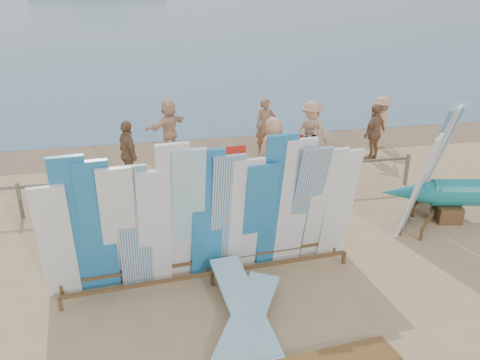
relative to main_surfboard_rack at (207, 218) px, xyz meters
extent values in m
plane|color=tan|center=(-0.05, 0.42, -1.32)|extent=(160.00, 160.00, 0.00)
cube|color=#826449|center=(-0.05, 7.62, -1.32)|extent=(40.00, 2.60, 0.01)
cube|color=#6D6452|center=(-0.05, 3.42, -0.52)|extent=(12.00, 0.06, 0.06)
cube|color=#6D6452|center=(-4.05, 3.42, -0.87)|extent=(0.08, 0.08, 0.90)
cube|color=#6D6452|center=(-2.05, 3.42, -0.87)|extent=(0.08, 0.08, 0.90)
cube|color=#6D6452|center=(-0.05, 3.42, -0.87)|extent=(0.08, 0.08, 0.90)
cube|color=#6D6452|center=(1.95, 3.42, -0.87)|extent=(0.08, 0.08, 0.90)
cube|color=#6D6452|center=(3.95, 3.42, -0.87)|extent=(0.08, 0.08, 0.90)
cube|color=#6D6452|center=(5.95, 3.42, -0.87)|extent=(0.08, 0.08, 0.90)
cube|color=brown|center=(0.03, -0.23, -1.06)|extent=(5.49, 0.52, 0.06)
cube|color=brown|center=(0.00, 0.23, -1.06)|extent=(5.49, 0.52, 0.06)
cube|color=white|center=(-2.66, -0.22, -0.11)|extent=(0.63, 0.70, 2.42)
cube|color=#2377B3|center=(-2.30, -0.19, 0.14)|extent=(0.64, 0.78, 2.91)
cube|color=#2377B3|center=(-1.95, -0.16, 0.08)|extent=(0.64, 0.78, 2.80)
cube|color=white|center=(-1.59, -0.13, 0.01)|extent=(0.65, 0.90, 2.66)
cube|color=silver|center=(-1.33, -0.11, -0.02)|extent=(0.63, 0.61, 2.61)
cube|color=white|center=(-0.97, -0.08, -0.08)|extent=(0.63, 0.66, 2.49)
cube|color=white|center=(-0.62, -0.05, 0.16)|extent=(0.64, 0.80, 2.96)
cube|color=#8CCAE0|center=(-0.35, -0.03, 0.10)|extent=(0.65, 0.85, 2.84)
cube|color=#2377B3|center=(0.00, 0.00, 0.06)|extent=(0.63, 0.65, 2.77)
cube|color=silver|center=(0.36, 0.03, 0.00)|extent=(0.64, 0.74, 2.64)
cube|color=white|center=(0.71, 0.06, -0.05)|extent=(0.63, 0.71, 2.53)
cube|color=#2377B3|center=(0.98, 0.08, -0.12)|extent=(0.64, 0.78, 2.41)
cube|color=#2377B3|center=(1.33, 0.11, 0.14)|extent=(0.63, 0.71, 2.93)
cube|color=white|center=(1.69, 0.14, 0.09)|extent=(0.63, 0.70, 2.82)
cube|color=silver|center=(1.95, 0.16, 0.01)|extent=(0.65, 0.92, 2.65)
cube|color=white|center=(2.31, 0.19, -0.03)|extent=(0.64, 0.79, 2.57)
cube|color=white|center=(2.66, 0.22, -0.08)|extent=(0.63, 0.64, 2.49)
cube|color=brown|center=(5.54, 1.32, -1.06)|extent=(1.49, 1.56, 0.06)
cube|color=brown|center=(5.20, 1.64, -1.06)|extent=(1.49, 1.56, 0.06)
cube|color=white|center=(4.69, 0.77, -0.12)|extent=(0.85, 0.85, 2.41)
cube|color=silver|center=(5.14, 1.24, 0.12)|extent=(0.97, 0.96, 2.88)
cube|color=white|center=(5.60, 1.71, 0.06)|extent=(0.98, 0.97, 2.76)
cube|color=silver|center=(6.05, 2.19, 0.00)|extent=(0.99, 0.99, 2.64)
cube|color=brown|center=(5.93, 1.35, -1.12)|extent=(0.67, 0.76, 0.40)
cone|color=teal|center=(4.96, 1.55, -0.62)|extent=(1.41, 0.87, 0.61)
cube|color=brown|center=(2.35, 0.91, -0.60)|extent=(1.01, 0.81, 0.05)
cube|color=white|center=(2.35, 0.91, -0.33)|extent=(0.47, 0.13, 0.43)
cube|color=#8CCAE0|center=(0.44, -1.31, -1.32)|extent=(0.84, 2.73, 0.44)
cube|color=#8CCAE0|center=(0.33, -1.73, -1.32)|extent=(1.79, 2.63, 0.34)
cube|color=#B31E13|center=(1.48, 4.58, -0.98)|extent=(0.62, 0.57, 0.05)
cube|color=#B31E13|center=(1.46, 4.84, -0.67)|extent=(0.60, 0.21, 0.59)
cube|color=#B31E13|center=(0.50, 4.57, -0.99)|extent=(0.69, 0.65, 0.05)
cube|color=#B31E13|center=(0.43, 4.81, -0.70)|extent=(0.60, 0.32, 0.57)
cube|color=#B31E13|center=(3.18, 4.42, -0.72)|extent=(0.53, 0.85, 0.60)
cube|color=#B31E13|center=(3.16, 4.75, -0.33)|extent=(0.50, 0.20, 0.38)
imported|color=beige|center=(-0.22, 7.32, -0.45)|extent=(1.57, 1.46, 1.75)
imported|color=tan|center=(2.46, 4.47, -0.40)|extent=(0.97, 0.64, 1.83)
imported|color=#8C6042|center=(5.89, 5.42, -0.44)|extent=(1.11, 0.94, 1.77)
imported|color=tan|center=(3.97, 5.73, -0.37)|extent=(1.16, 1.27, 1.90)
imported|color=#8C6042|center=(2.76, 6.61, -0.42)|extent=(0.67, 0.39, 1.81)
imported|color=tan|center=(6.59, 6.47, -0.46)|extent=(1.09, 1.13, 1.73)
imported|color=beige|center=(3.37, 4.34, -0.44)|extent=(0.86, 0.42, 1.75)
imported|color=#8C6042|center=(-1.47, 4.93, -0.40)|extent=(0.82, 1.17, 1.84)
camera|label=1|loc=(-1.04, -8.28, 4.36)|focal=38.00mm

